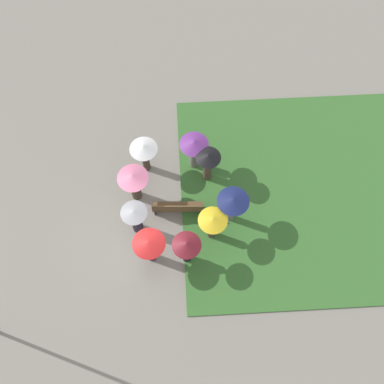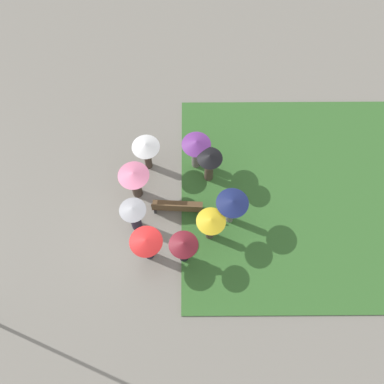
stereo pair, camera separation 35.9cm
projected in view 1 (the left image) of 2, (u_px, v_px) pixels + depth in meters
The scene contains 12 objects.
ground_plane at pixel (140, 236), 18.40m from camera, with size 90.00×90.00×0.00m, color gray.
lawn_patch_near at pixel (303, 193), 19.10m from camera, with size 9.73×9.11×0.06m.
park_bench at pixel (178, 208), 18.36m from camera, with size 1.96×0.53×0.90m.
crowd_person_white at pixel (144, 151), 18.35m from camera, with size 1.07×1.07×1.79m.
crowd_person_maroon at pixel (187, 247), 16.78m from camera, with size 1.04×1.04×1.86m.
crowd_person_black at pixel (208, 162), 18.23m from camera, with size 0.96×0.96×1.91m.
crowd_person_navy at pixel (233, 203), 17.36m from camera, with size 1.18×1.18×1.88m.
crowd_person_yellow at pixel (212, 223), 17.23m from camera, with size 1.06×1.06×1.76m.
crowd_person_pink at pixel (134, 182), 17.91m from camera, with size 1.17×1.17×1.82m.
crowd_person_purple at pixel (194, 148), 18.40m from camera, with size 1.12×1.12×1.90m.
crowd_person_grey at pixel (135, 218), 17.49m from camera, with size 0.97×0.97×1.81m.
crowd_person_red at pixel (150, 246), 16.84m from camera, with size 1.17×1.17×1.80m.
Camera 1 is at (-1.66, 6.11, 17.47)m, focal length 45.00 mm.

